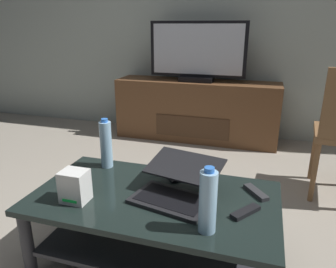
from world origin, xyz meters
name	(u,v)px	position (x,y,z in m)	size (l,w,h in m)	color
ground_plane	(129,258)	(0.00, 0.00, 0.00)	(7.68, 7.68, 0.00)	#9E9384
back_wall	(212,4)	(0.00, 2.30, 1.40)	(6.40, 0.12, 2.80)	#A8B2A8
coffee_table	(154,216)	(0.14, 0.03, 0.27)	(1.21, 0.66, 0.39)	black
media_cabinet	(196,111)	(-0.07, 1.98, 0.32)	(1.71, 0.41, 0.64)	brown
television	(197,53)	(-0.07, 1.96, 0.92)	(0.99, 0.20, 0.60)	black
laptop	(177,186)	(0.24, 0.06, 0.45)	(0.44, 0.44, 0.16)	black
router_box	(75,186)	(-0.21, -0.12, 0.47)	(0.12, 0.11, 0.16)	white
water_bottle_near	(106,144)	(-0.25, 0.28, 0.53)	(0.07, 0.07, 0.30)	#99C6E5
water_bottle_far	(208,202)	(0.44, -0.17, 0.53)	(0.07, 0.07, 0.29)	#99C6E5
cell_phone	(173,176)	(0.17, 0.26, 0.40)	(0.07, 0.14, 0.01)	black
tv_remote	(256,192)	(0.62, 0.20, 0.40)	(0.04, 0.16, 0.02)	#2D2D30
soundbar_remote	(245,212)	(0.58, 0.00, 0.40)	(0.04, 0.16, 0.02)	black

